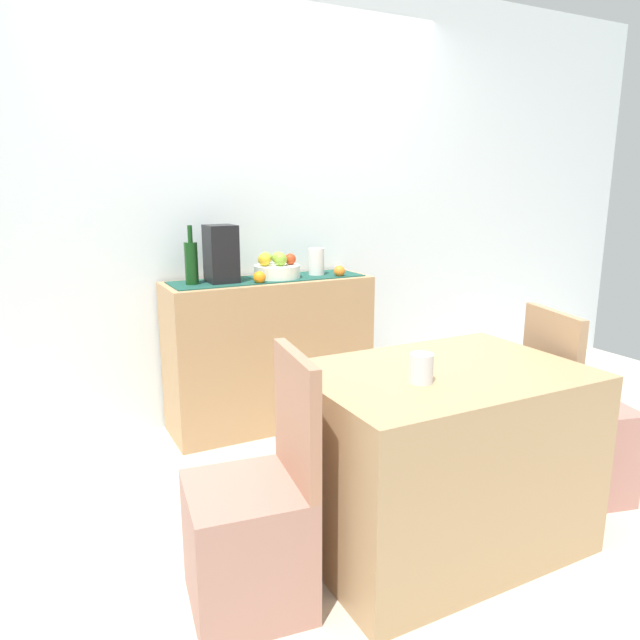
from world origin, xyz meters
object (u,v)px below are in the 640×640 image
(sideboard_console, at_px, (270,353))
(fruit_bowl, at_px, (276,271))
(coffee_cup, at_px, (421,368))
(chair_by_corner, at_px, (574,441))
(ceramic_vase, at_px, (316,262))
(wine_bottle, at_px, (191,262))
(dining_table, at_px, (439,457))
(coffee_maker, at_px, (221,254))
(chair_near_window, at_px, (252,534))

(sideboard_console, height_order, fruit_bowl, fruit_bowl)
(coffee_cup, relative_size, chair_by_corner, 0.12)
(sideboard_console, bearing_deg, ceramic_vase, 0.00)
(wine_bottle, relative_size, dining_table, 0.30)
(coffee_maker, xyz_separation_m, chair_by_corner, (1.22, -1.45, -0.80))
(coffee_maker, bearing_deg, coffee_cup, -81.12)
(coffee_cup, distance_m, chair_by_corner, 1.12)
(coffee_maker, height_order, chair_by_corner, coffee_maker)
(coffee_maker, height_order, coffee_cup, coffee_maker)
(coffee_maker, height_order, dining_table, coffee_maker)
(dining_table, bearing_deg, ceramic_vase, 82.59)
(sideboard_console, relative_size, dining_table, 1.12)
(fruit_bowl, distance_m, ceramic_vase, 0.27)
(dining_table, distance_m, coffee_cup, 0.46)
(sideboard_console, relative_size, fruit_bowl, 4.47)
(sideboard_console, relative_size, wine_bottle, 3.70)
(wine_bottle, bearing_deg, coffee_cup, -75.05)
(coffee_cup, bearing_deg, sideboard_console, 88.41)
(coffee_maker, relative_size, dining_table, 0.30)
(sideboard_console, height_order, coffee_maker, coffee_maker)
(fruit_bowl, bearing_deg, chair_near_window, -116.59)
(fruit_bowl, relative_size, coffee_maker, 0.84)
(coffee_cup, bearing_deg, ceramic_vase, 76.78)
(ceramic_vase, distance_m, coffee_cup, 1.59)
(coffee_maker, bearing_deg, wine_bottle, 180.00)
(ceramic_vase, relative_size, coffee_cup, 1.56)
(wine_bottle, distance_m, ceramic_vase, 0.77)
(fruit_bowl, relative_size, coffee_cup, 2.54)
(coffee_maker, height_order, ceramic_vase, coffee_maker)
(sideboard_console, distance_m, wine_bottle, 0.73)
(coffee_cup, distance_m, chair_near_window, 0.83)
(sideboard_console, distance_m, coffee_maker, 0.67)
(fruit_bowl, distance_m, coffee_maker, 0.36)
(sideboard_console, distance_m, chair_near_window, 1.62)
(coffee_maker, bearing_deg, chair_by_corner, -50.01)
(coffee_maker, distance_m, coffee_cup, 1.58)
(sideboard_console, height_order, coffee_cup, sideboard_console)
(dining_table, xyz_separation_m, chair_by_corner, (0.81, 0.00, -0.10))
(coffee_maker, xyz_separation_m, ceramic_vase, (0.60, 0.00, -0.08))
(chair_near_window, bearing_deg, ceramic_vase, 55.68)
(fruit_bowl, xyz_separation_m, coffee_cup, (-0.10, -1.54, -0.15))
(coffee_maker, relative_size, chair_by_corner, 0.36)
(sideboard_console, xyz_separation_m, ceramic_vase, (0.32, 0.00, 0.53))
(ceramic_vase, xyz_separation_m, chair_near_window, (-1.00, -1.46, -0.72))
(fruit_bowl, height_order, dining_table, fruit_bowl)
(ceramic_vase, bearing_deg, dining_table, -97.41)
(dining_table, bearing_deg, chair_near_window, -179.85)
(fruit_bowl, height_order, coffee_cup, fruit_bowl)
(fruit_bowl, distance_m, chair_near_window, 1.77)
(ceramic_vase, bearing_deg, sideboard_console, 180.00)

